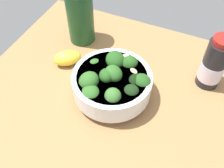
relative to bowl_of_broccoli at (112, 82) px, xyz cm
name	(u,v)px	position (x,y,z in cm)	size (l,w,h in cm)	color
ground_plane	(102,103)	(-1.90, -1.88, -6.71)	(63.05, 63.05, 4.06)	#996D42
bowl_of_broccoli	(112,82)	(0.00, 0.00, 0.00)	(18.65, 18.17, 9.87)	white
lemon_wedge	(68,58)	(-15.07, 4.92, -2.72)	(7.21, 4.24, 3.92)	yellow
bottle_tall	(80,15)	(-16.35, 15.38, 3.49)	(7.24, 7.24, 17.13)	#194723
bottle_short	(213,65)	(19.88, 13.28, 1.57)	(5.66, 5.66, 14.15)	black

